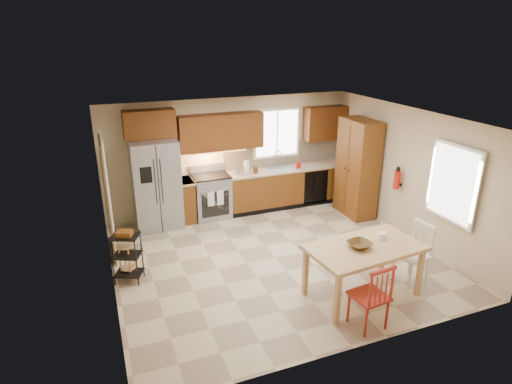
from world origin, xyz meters
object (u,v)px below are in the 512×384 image
Objects in this scene: chair_red at (369,295)px; utility_cart at (127,258)px; soap_bottle at (298,164)px; table_bowl at (359,248)px; range_stove at (211,197)px; table_jar at (382,237)px; pantry at (357,168)px; fire_extinguisher at (397,180)px; dining_table at (363,271)px; refrigerator at (156,184)px; chair_white at (412,254)px; bar_stool at (127,260)px.

utility_cart is at bearing 135.77° from chair_red.
table_bowl is at bearing -102.66° from soap_bottle.
table_jar is at bearing -64.79° from range_stove.
chair_red is 0.77m from table_bowl.
range_stove reaches higher than table_bowl.
pantry reaches higher than soap_bottle.
fire_extinguisher is (0.20, -1.05, 0.05)m from pantry.
dining_table is (-0.71, -3.62, -0.58)m from soap_bottle.
dining_table is at bearing 56.23° from chair_red.
dining_table is at bearing -55.83° from refrigerator.
fire_extinguisher is 0.36× the size of chair_red.
fire_extinguisher is at bearing 23.66° from utility_cart.
utility_cart is at bearing -168.30° from pantry.
refrigerator is at bearing 167.38° from pantry.
utility_cart is at bearing 63.23° from chair_white.
chair_white is 1.61× the size of bar_stool.
fire_extinguisher is 2.59m from dining_table.
range_stove is at bearing 2.99° from refrigerator.
table_bowl is (0.24, 0.65, 0.34)m from chair_red.
chair_white is at bearing 2.69° from utility_cart.
utility_cart is (-3.17, 1.70, -0.41)m from table_bowl.
fire_extinguisher is at bearing -59.47° from soap_bottle.
chair_red is at bearing -120.79° from pantry.
chair_red reaches higher than table_bowl.
fire_extinguisher is at bearing -24.52° from refrigerator.
chair_white is 6.35× the size of table_jar.
fire_extinguisher is 0.36× the size of chair_white.
range_stove reaches higher than bar_stool.
fire_extinguisher reaches higher than dining_table.
chair_white is 4.53m from utility_cart.
dining_table is (1.32, -3.70, -0.05)m from range_stove.
pantry is 2.92m from table_jar.
soap_bottle reaches higher than table_jar.
chair_white is (2.27, -3.65, 0.04)m from range_stove.
table_jar is at bearing 0.40° from utility_cart.
utility_cart reaches higher than dining_table.
bar_stool is (-3.27, 1.81, -0.10)m from dining_table.
soap_bottle is 3.53m from table_jar.
soap_bottle reaches higher than dining_table.
table_bowl is at bearing -16.05° from bar_stool.
chair_white is at bearing 22.83° from chair_red.
chair_red reaches higher than bar_stool.
chair_red is at bearing -26.38° from bar_stool.
utility_cart is at bearing 147.13° from dining_table.
refrigerator is 5.31× the size of table_bowl.
refrigerator is at bearing 38.15° from chair_white.
pantry reaches higher than chair_white.
table_bowl is at bearing -56.98° from refrigerator.
fire_extinguisher is 2.30× the size of table_jar.
range_stove is 3.19m from pantry.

